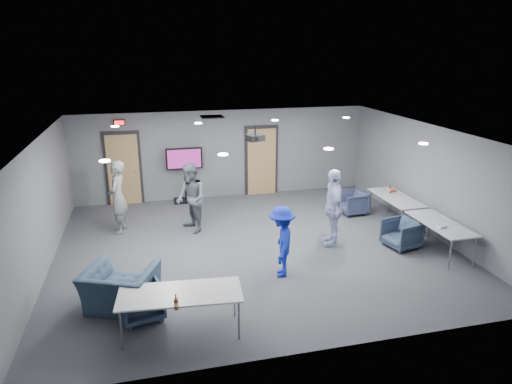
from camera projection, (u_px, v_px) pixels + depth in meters
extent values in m
plane|color=#3C3E45|center=(254.00, 247.00, 10.77)|extent=(9.00, 9.00, 0.00)
plane|color=silver|center=(254.00, 133.00, 9.95)|extent=(9.00, 9.00, 0.00)
cube|color=slate|center=(224.00, 154.00, 14.06)|extent=(9.00, 0.02, 2.70)
cube|color=slate|center=(318.00, 273.00, 6.66)|extent=(9.00, 0.02, 2.70)
cube|color=slate|center=(41.00, 208.00, 9.33)|extent=(0.02, 8.00, 2.70)
cube|color=slate|center=(429.00, 179.00, 11.38)|extent=(0.02, 8.00, 2.70)
cube|color=black|center=(124.00, 169.00, 13.43)|extent=(1.06, 0.06, 2.24)
cube|color=#A78851|center=(124.00, 170.00, 13.40)|extent=(0.90, 0.05, 2.10)
cylinder|color=gray|center=(136.00, 171.00, 13.45)|extent=(0.04, 0.10, 0.04)
cube|color=black|center=(261.00, 161.00, 14.39)|extent=(1.06, 0.06, 2.24)
cube|color=#A78851|center=(262.00, 162.00, 14.36)|extent=(0.90, 0.05, 2.10)
cylinder|color=gray|center=(273.00, 163.00, 14.41)|extent=(0.04, 0.10, 0.04)
cube|color=black|center=(119.00, 123.00, 12.98)|extent=(0.32, 0.06, 0.16)
cube|color=#FF0C0C|center=(119.00, 123.00, 12.95)|extent=(0.26, 0.02, 0.11)
cube|color=black|center=(212.00, 117.00, 12.43)|extent=(0.60, 0.60, 0.03)
cylinder|color=white|center=(105.00, 161.00, 7.60)|extent=(0.18, 0.18, 0.02)
cylinder|color=white|center=(115.00, 126.00, 10.93)|extent=(0.18, 0.18, 0.02)
cylinder|color=white|center=(223.00, 154.00, 8.06)|extent=(0.18, 0.18, 0.02)
cylinder|color=white|center=(198.00, 123.00, 11.39)|extent=(0.18, 0.18, 0.02)
cylinder|color=white|center=(329.00, 149.00, 8.52)|extent=(0.18, 0.18, 0.02)
cylinder|color=white|center=(275.00, 120.00, 11.85)|extent=(0.18, 0.18, 0.02)
cylinder|color=white|center=(423.00, 144.00, 8.97)|extent=(0.18, 0.18, 0.02)
cylinder|color=white|center=(346.00, 118.00, 12.30)|extent=(0.18, 0.18, 0.02)
imported|color=gray|center=(118.00, 197.00, 11.37)|extent=(0.58, 0.76, 1.85)
imported|color=#565E67|center=(191.00, 198.00, 11.42)|extent=(0.89, 1.02, 1.76)
imported|color=silver|center=(333.00, 208.00, 10.64)|extent=(0.66, 1.15, 1.85)
imported|color=#1C2EB7|center=(282.00, 241.00, 9.22)|extent=(0.80, 1.08, 1.49)
imported|color=#333B59|center=(352.00, 203.00, 12.82)|extent=(0.74, 0.72, 0.64)
imported|color=#334259|center=(402.00, 234.00, 10.66)|extent=(0.87, 0.85, 0.67)
imported|color=#3B4D66|center=(141.00, 301.00, 7.85)|extent=(0.85, 0.86, 0.65)
imported|color=#374A60|center=(121.00, 289.00, 8.13)|extent=(1.51, 1.42, 0.78)
cube|color=#A4A7A9|center=(396.00, 198.00, 12.00)|extent=(0.75, 1.81, 0.03)
cylinder|color=gray|center=(370.00, 202.00, 12.80)|extent=(0.04, 0.04, 0.70)
cylinder|color=gray|center=(402.00, 223.00, 11.28)|extent=(0.04, 0.04, 0.70)
cylinder|color=gray|center=(389.00, 200.00, 12.94)|extent=(0.04, 0.04, 0.70)
cylinder|color=gray|center=(423.00, 221.00, 11.42)|extent=(0.04, 0.04, 0.70)
cube|color=#A4A7A9|center=(441.00, 224.00, 10.24)|extent=(0.75, 1.80, 0.03)
cylinder|color=gray|center=(407.00, 227.00, 11.04)|extent=(0.04, 0.04, 0.70)
cylinder|color=gray|center=(450.00, 255.00, 9.53)|extent=(0.04, 0.04, 0.70)
cylinder|color=gray|center=(429.00, 224.00, 11.18)|extent=(0.04, 0.04, 0.70)
cylinder|color=gray|center=(474.00, 252.00, 9.66)|extent=(0.04, 0.04, 0.70)
cube|color=#A4A7A9|center=(180.00, 294.00, 7.33)|extent=(2.05, 1.00, 0.03)
cylinder|color=gray|center=(234.00, 298.00, 7.88)|extent=(0.04, 0.04, 0.70)
cylinder|color=gray|center=(126.00, 307.00, 7.62)|extent=(0.04, 0.04, 0.70)
cylinder|color=gray|center=(239.00, 320.00, 7.26)|extent=(0.04, 0.04, 0.70)
cylinder|color=gray|center=(121.00, 330.00, 6.99)|extent=(0.04, 0.04, 0.70)
cylinder|color=#632E11|center=(176.00, 304.00, 6.83)|extent=(0.06, 0.06, 0.18)
cylinder|color=#632E11|center=(176.00, 297.00, 6.79)|extent=(0.02, 0.02, 0.08)
cylinder|color=beige|center=(176.00, 304.00, 6.83)|extent=(0.07, 0.07, 0.06)
cylinder|color=#632E11|center=(390.00, 190.00, 12.32)|extent=(0.06, 0.06, 0.18)
cylinder|color=#632E11|center=(390.00, 185.00, 12.28)|extent=(0.02, 0.02, 0.08)
cylinder|color=beige|center=(390.00, 190.00, 12.32)|extent=(0.07, 0.07, 0.06)
cube|color=#C43F31|center=(392.00, 191.00, 12.46)|extent=(0.22, 0.17, 0.05)
cube|color=silver|center=(442.00, 227.00, 9.97)|extent=(0.22, 0.17, 0.04)
cube|color=black|center=(186.00, 200.00, 13.94)|extent=(0.72, 0.52, 0.06)
cylinder|color=black|center=(185.00, 180.00, 13.75)|extent=(0.06, 0.06, 1.24)
cube|color=black|center=(184.00, 158.00, 13.55)|extent=(1.08, 0.07, 0.64)
cube|color=#7C1B67|center=(184.00, 159.00, 13.50)|extent=(0.98, 0.01, 0.56)
cylinder|color=black|center=(255.00, 130.00, 11.01)|extent=(0.04, 0.04, 0.22)
cube|color=black|center=(255.00, 138.00, 11.06)|extent=(0.47, 0.43, 0.15)
cylinder|color=black|center=(257.00, 139.00, 10.90)|extent=(0.08, 0.06, 0.08)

